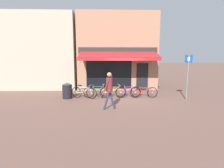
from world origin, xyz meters
TOP-DOWN VIEW (x-y plane):
  - ground_plane at (0.00, 0.00)m, footprint 160.00×160.00m
  - shop_front at (-0.32, 4.01)m, footprint 6.28×4.67m
  - neighbour_building at (-7.23, 4.53)m, footprint 7.14×4.00m
  - bike_rack_rail at (-0.73, 0.25)m, footprint 4.57×0.04m
  - bicycle_silver at (-2.63, -0.09)m, footprint 1.65×0.73m
  - bicycle_green at (-1.82, 0.24)m, footprint 1.75×0.76m
  - bicycle_orange at (-0.82, 0.00)m, footprint 1.71×0.56m
  - bicycle_purple at (0.19, 0.09)m, footprint 1.69×0.72m
  - bicycle_red at (1.14, -0.05)m, footprint 1.77×0.52m
  - pedestrian_adult at (-1.09, -2.49)m, footprint 0.64×0.46m
  - litter_bin at (-3.66, -0.09)m, footprint 0.60×0.60m
  - parking_sign at (3.59, -0.72)m, footprint 0.44×0.07m

SIDE VIEW (x-z plane):
  - ground_plane at x=0.00m, z-range 0.00..0.00m
  - bicycle_red at x=1.14m, z-range -0.04..0.77m
  - bicycle_purple at x=0.19m, z-range -0.05..0.78m
  - bicycle_orange at x=-0.82m, z-range -0.06..0.80m
  - bicycle_silver at x=-2.63m, z-range -0.05..0.80m
  - bicycle_green at x=-1.82m, z-range -0.05..0.81m
  - bike_rack_rail at x=-0.73m, z-range 0.20..0.77m
  - litter_bin at x=-3.66m, z-range 0.00..0.99m
  - pedestrian_adult at x=-1.09m, z-range 0.23..2.07m
  - parking_sign at x=3.59m, z-range 0.29..3.02m
  - neighbour_building at x=-7.23m, z-range 0.00..5.96m
  - shop_front at x=-0.32m, z-range -0.01..5.99m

